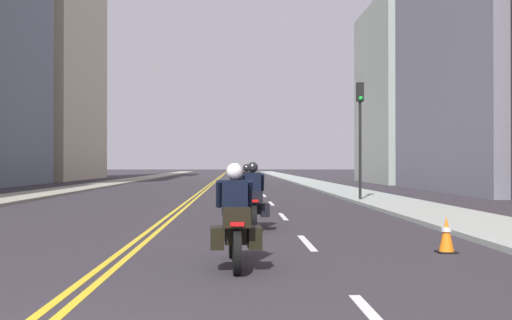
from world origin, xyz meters
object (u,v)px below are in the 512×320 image
motorcycle_0 (235,224)px  motorcycle_3 (236,186)px  motorcycle_1 (253,202)px  motorcycle_2 (247,192)px  traffic_cone_0 (446,235)px  traffic_light_near (360,120)px

motorcycle_0 → motorcycle_3: 16.26m
motorcycle_1 → motorcycle_2: size_ratio=1.00×
motorcycle_3 → motorcycle_2: bearing=-88.8°
motorcycle_3 → traffic_cone_0: 15.40m
motorcycle_1 → traffic_cone_0: bearing=-50.5°
motorcycle_1 → motorcycle_0: bearing=-95.4°
motorcycle_3 → traffic_cone_0: size_ratio=3.48×
traffic_cone_0 → motorcycle_3: bearing=104.2°
motorcycle_2 → motorcycle_3: size_ratio=0.91×
motorcycle_1 → motorcycle_3: size_ratio=0.91×
motorcycle_0 → motorcycle_2: 10.77m
motorcycle_3 → traffic_light_near: 5.96m
motorcycle_2 → motorcycle_1: bearing=-87.9°
motorcycle_2 → traffic_cone_0: size_ratio=3.18×
motorcycle_1 → traffic_light_near: size_ratio=0.41×
motorcycle_0 → motorcycle_1: motorcycle_1 is taller
traffic_cone_0 → traffic_light_near: size_ratio=0.13×
motorcycle_0 → motorcycle_1: size_ratio=1.06×
traffic_light_near → motorcycle_1: bearing=-115.3°
motorcycle_3 → motorcycle_1: bearing=-90.2°
motorcycle_0 → traffic_light_near: bearing=68.6°
motorcycle_1 → motorcycle_2: (-0.06, 5.44, -0.02)m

